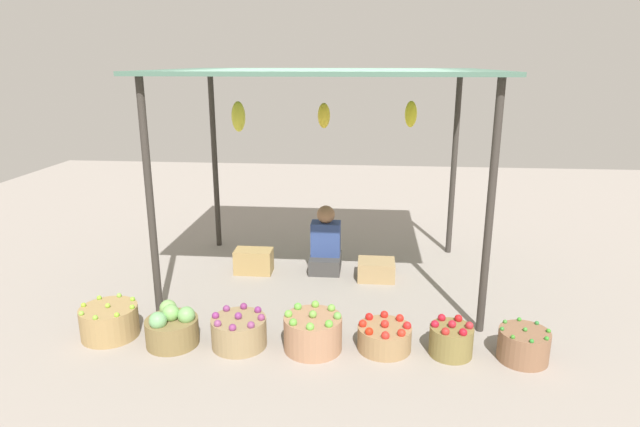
# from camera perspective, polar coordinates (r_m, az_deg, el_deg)

# --- Properties ---
(ground_plane) EXTENTS (14.00, 14.00, 0.00)m
(ground_plane) POSITION_cam_1_polar(r_m,az_deg,el_deg) (6.14, 0.52, -7.02)
(ground_plane) COLOR gray
(market_stall_structure) EXTENTS (3.34, 2.42, 2.31)m
(market_stall_structure) POSITION_cam_1_polar(r_m,az_deg,el_deg) (5.66, 0.54, 13.31)
(market_stall_structure) COLOR #38332D
(market_stall_structure) RESTS_ON ground
(vendor_person) EXTENTS (0.36, 0.44, 0.78)m
(vendor_person) POSITION_cam_1_polar(r_m,az_deg,el_deg) (6.32, 0.60, -3.44)
(vendor_person) COLOR #3D3B39
(vendor_person) RESTS_ON ground
(basket_limes) EXTENTS (0.50, 0.50, 0.32)m
(basket_limes) POSITION_cam_1_polar(r_m,az_deg,el_deg) (5.26, -21.45, -10.62)
(basket_limes) COLOR #A28250
(basket_limes) RESTS_ON ground
(basket_cabbages) EXTENTS (0.46, 0.46, 0.37)m
(basket_cabbages) POSITION_cam_1_polar(r_m,az_deg,el_deg) (4.94, -15.45, -11.61)
(basket_cabbages) COLOR olive
(basket_cabbages) RESTS_ON ground
(basket_purple_onions) EXTENTS (0.48, 0.48, 0.31)m
(basket_purple_onions) POSITION_cam_1_polar(r_m,az_deg,el_deg) (4.81, -8.60, -12.27)
(basket_purple_onions) COLOR #947C55
(basket_purple_onions) RESTS_ON ground
(basket_green_apples) EXTENTS (0.50, 0.50, 0.36)m
(basket_green_apples) POSITION_cam_1_polar(r_m,az_deg,el_deg) (4.70, -0.76, -12.51)
(basket_green_apples) COLOR #A57758
(basket_green_apples) RESTS_ON ground
(basket_red_tomatoes) EXTENTS (0.46, 0.46, 0.27)m
(basket_red_tomatoes) POSITION_cam_1_polar(r_m,az_deg,el_deg) (4.75, 6.86, -12.88)
(basket_red_tomatoes) COLOR #9B7950
(basket_red_tomatoes) RESTS_ON ground
(basket_red_apples) EXTENTS (0.36, 0.36, 0.31)m
(basket_red_apples) POSITION_cam_1_polar(r_m,az_deg,el_deg) (4.76, 13.74, -12.88)
(basket_red_apples) COLOR olive
(basket_red_apples) RESTS_ON ground
(basket_green_chilies) EXTENTS (0.41, 0.41, 0.29)m
(basket_green_chilies) POSITION_cam_1_polar(r_m,az_deg,el_deg) (4.86, 20.79, -12.93)
(basket_green_chilies) COLOR #875F44
(basket_green_chilies) RESTS_ON ground
(wooden_crate_near_vendor) EXTENTS (0.43, 0.25, 0.28)m
(wooden_crate_near_vendor) POSITION_cam_1_polar(r_m,az_deg,el_deg) (6.33, -7.05, -5.04)
(wooden_crate_near_vendor) COLOR #A78850
(wooden_crate_near_vendor) RESTS_ON ground
(wooden_crate_stacked_rear) EXTENTS (0.41, 0.33, 0.22)m
(wooden_crate_stacked_rear) POSITION_cam_1_polar(r_m,az_deg,el_deg) (6.15, 5.99, -5.96)
(wooden_crate_stacked_rear) COLOR tan
(wooden_crate_stacked_rear) RESTS_ON ground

